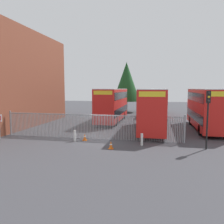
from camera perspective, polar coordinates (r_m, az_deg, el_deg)
ground_plane at (r=27.37m, az=1.68°, el=-3.30°), size 100.00×100.00×0.00m
palisade_fence at (r=19.75m, az=-5.54°, el=-3.50°), size 16.14×0.14×2.35m
double_decker_bus_near_gate at (r=23.70m, az=10.50°, el=1.05°), size 2.54×10.81×4.42m
double_decker_bus_behind_fence_left at (r=26.02m, az=23.09°, el=1.11°), size 2.54×10.81×4.42m
double_decker_bus_behind_fence_right at (r=29.83m, az=0.13°, el=2.16°), size 2.54×10.81×4.42m
double_decker_bus_far_back at (r=39.25m, az=11.87°, el=2.97°), size 2.54×10.81×4.42m
bollard_near_left at (r=19.00m, az=-9.55°, el=-6.10°), size 0.20×0.20×0.95m
bollard_center_front at (r=17.63m, az=7.70°, el=-7.02°), size 0.20×0.20×0.95m
traffic_cone_by_gate at (r=16.55m, az=-0.28°, el=-8.50°), size 0.34×0.34×0.59m
traffic_cone_mid_forecourt at (r=19.30m, az=-7.03°, el=-6.43°), size 0.34×0.34×0.59m
traffic_light_kerbside at (r=17.40m, az=23.49°, el=0.73°), size 0.28×0.33×4.30m
tree_tall_back at (r=41.89m, az=3.75°, el=7.77°), size 5.08×5.08×9.35m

